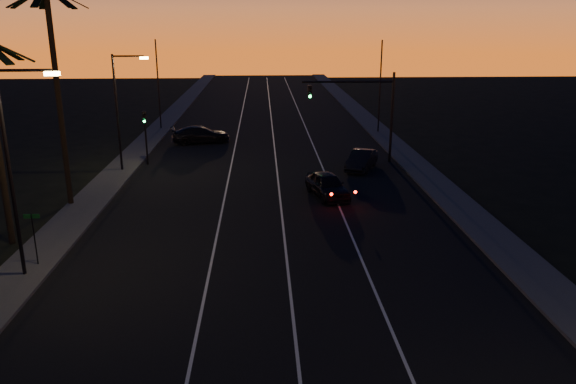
{
  "coord_description": "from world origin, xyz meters",
  "views": [
    {
      "loc": [
        -0.57,
        -2.85,
        10.69
      ],
      "look_at": [
        0.7,
        24.3,
        2.4
      ],
      "focal_mm": 35.0,
      "sensor_mm": 36.0,
      "label": 1
    }
  ],
  "objects_px": {
    "cross_car": "(201,135)",
    "signal_mast": "(362,102)",
    "lead_car": "(327,185)",
    "right_car": "(362,160)"
  },
  "relations": [
    {
      "from": "lead_car",
      "to": "cross_car",
      "type": "distance_m",
      "value": 19.53
    },
    {
      "from": "signal_mast",
      "to": "cross_car",
      "type": "height_order",
      "value": "signal_mast"
    },
    {
      "from": "right_car",
      "to": "cross_car",
      "type": "height_order",
      "value": "cross_car"
    },
    {
      "from": "lead_car",
      "to": "right_car",
      "type": "xyz_separation_m",
      "value": [
        3.35,
        6.73,
        -0.04
      ]
    },
    {
      "from": "right_car",
      "to": "cross_car",
      "type": "distance_m",
      "value": 16.58
    },
    {
      "from": "cross_car",
      "to": "signal_mast",
      "type": "bearing_deg",
      "value": -31.01
    },
    {
      "from": "signal_mast",
      "to": "lead_car",
      "type": "xyz_separation_m",
      "value": [
        -3.63,
        -8.95,
        -4.01
      ]
    },
    {
      "from": "right_car",
      "to": "cross_car",
      "type": "xyz_separation_m",
      "value": [
        -13.05,
        10.22,
        0.05
      ]
    },
    {
      "from": "lead_car",
      "to": "cross_car",
      "type": "relative_size",
      "value": 0.93
    },
    {
      "from": "signal_mast",
      "to": "cross_car",
      "type": "xyz_separation_m",
      "value": [
        -13.32,
        8.01,
        -4.0
      ]
    }
  ]
}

